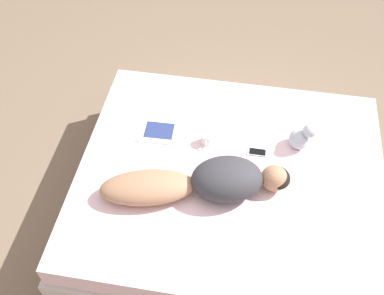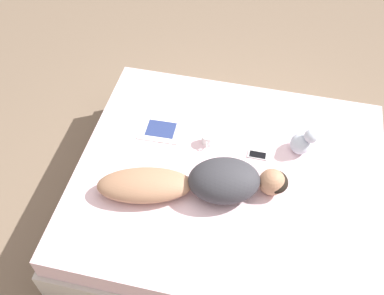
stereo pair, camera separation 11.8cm
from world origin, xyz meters
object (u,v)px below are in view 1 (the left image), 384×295
Objects in this scene: person at (204,182)px; open_magazine at (162,119)px; coffee_mug at (207,139)px; cell_phone at (257,152)px.

person is 2.55× the size of open_magazine.
coffee_mug is at bearing 64.04° from open_magazine.
open_magazine is 3.55× the size of cell_phone.
open_magazine and cell_phone have the same top height.
cell_phone is at bearing 84.47° from coffee_mug.
open_magazine is at bearing -158.92° from person.
person is 0.53m from cell_phone.
person reaches higher than cell_phone.
coffee_mug is at bearing 171.57° from person.
coffee_mug is 0.82× the size of cell_phone.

